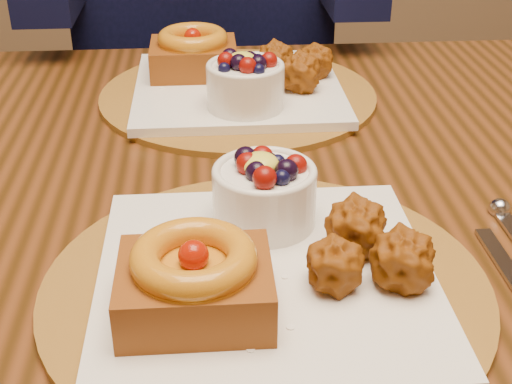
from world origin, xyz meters
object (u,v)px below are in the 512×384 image
at_px(dining_table, 249,229).
at_px(place_setting_near, 262,260).
at_px(chair_far, 186,129).
at_px(place_setting_far, 235,80).

xyz_separation_m(dining_table, place_setting_near, (-0.00, -0.21, 0.10)).
bearing_deg(place_setting_near, chair_far, 95.13).
relative_size(dining_table, place_setting_near, 4.21).
relative_size(dining_table, place_setting_far, 4.21).
bearing_deg(place_setting_near, dining_table, 89.11).
height_order(dining_table, place_setting_far, place_setting_far).
bearing_deg(place_setting_far, dining_table, -89.04).
distance_m(place_setting_far, chair_far, 0.65).
height_order(dining_table, place_setting_near, place_setting_near).
distance_m(place_setting_near, place_setting_far, 0.43).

